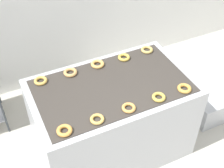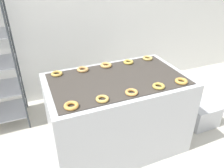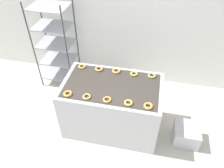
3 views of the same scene
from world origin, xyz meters
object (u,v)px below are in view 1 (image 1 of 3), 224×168
donut_far_leftmost (41,81)px  donut_far_center (98,64)px  glaze_bin (208,107)px  donut_far_left (70,72)px  donut_near_leftmost (64,131)px  donut_near_rightmost (184,88)px  donut_near_right (159,97)px  donut_far_rightmost (147,50)px  donut_near_center (128,108)px  donut_near_left (97,119)px  fryer_machine (112,119)px  donut_far_right (124,57)px

donut_far_leftmost → donut_far_center: (0.58, -0.00, 0.00)m
glaze_bin → donut_far_left: size_ratio=3.01×
donut_near_leftmost → donut_near_rightmost: 1.14m
donut_near_right → donut_far_rightmost: same height
donut_near_center → donut_far_center: 0.66m
donut_near_leftmost → donut_far_leftmost: 0.66m
donut_near_left → donut_far_center: size_ratio=0.89×
glaze_bin → donut_far_rightmost: donut_far_rightmost is taller
fryer_machine → donut_near_left: 0.65m
fryer_machine → donut_near_leftmost: 0.81m
donut_near_left → fryer_machine: bearing=48.5°
donut_near_center → donut_far_center: donut_far_center is taller
glaze_bin → donut_near_leftmost: bearing=-171.9°
donut_near_right → donut_far_right: size_ratio=0.99×
donut_far_center → fryer_machine: bearing=-90.0°
donut_far_left → donut_near_left: bearing=-90.5°
donut_near_leftmost → donut_near_left: (0.28, 0.00, -0.00)m
donut_far_leftmost → donut_far_center: bearing=-0.0°
donut_far_right → glaze_bin: bearing=-22.6°
donut_near_right → donut_far_leftmost: bearing=142.9°
donut_far_left → donut_near_right: bearing=-48.3°
fryer_machine → donut_near_leftmost: size_ratio=11.92×
donut_near_rightmost → donut_far_center: (-0.57, 0.66, 0.00)m
donut_near_center → donut_near_right: donut_near_right is taller
glaze_bin → donut_near_left: 1.73m
donut_near_right → donut_far_center: size_ratio=0.91×
donut_far_leftmost → donut_far_rightmost: same height
fryer_machine → glaze_bin: (1.23, -0.07, -0.30)m
donut_far_leftmost → donut_near_rightmost: bearing=-30.2°
donut_near_right → donut_near_rightmost: donut_near_rightmost is taller
fryer_machine → donut_near_center: size_ratio=12.56×
donut_near_rightmost → donut_far_leftmost: (-1.14, 0.66, -0.00)m
donut_far_left → donut_far_center: bearing=1.1°
donut_near_center → donut_far_left: (-0.28, 0.65, 0.00)m
donut_far_left → donut_far_leftmost: bearing=178.9°
donut_near_right → donut_near_rightmost: 0.27m
fryer_machine → donut_far_leftmost: bearing=150.0°
fryer_machine → donut_far_center: donut_far_center is taller
donut_far_right → donut_near_left: bearing=-131.7°
glaze_bin → donut_far_rightmost: bearing=148.7°
donut_near_rightmost → donut_far_rightmost: (-0.00, 0.67, -0.00)m
donut_far_left → donut_far_right: size_ratio=1.08×
glaze_bin → donut_near_right: (-0.94, -0.25, 0.78)m
donut_near_leftmost → donut_near_center: bearing=0.3°
donut_near_right → donut_far_left: bearing=131.7°
donut_near_leftmost → donut_far_center: (0.57, 0.66, 0.00)m
donut_far_center → donut_near_right: bearing=-65.7°
donut_far_center → donut_far_rightmost: bearing=0.1°
donut_far_left → donut_near_leftmost: bearing=-113.5°
donut_near_left → donut_near_center: same height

